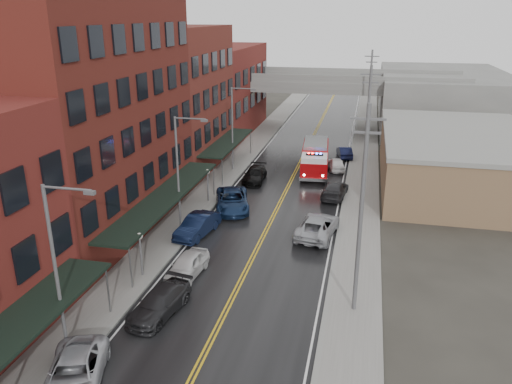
# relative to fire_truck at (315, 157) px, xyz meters

# --- Properties ---
(road) EXTENTS (11.00, 160.00, 0.02)m
(road) POSITION_rel_fire_truck_xyz_m (-2.03, -11.11, -1.69)
(road) COLOR black
(road) RESTS_ON ground
(sidewalk_left) EXTENTS (3.00, 160.00, 0.15)m
(sidewalk_left) POSITION_rel_fire_truck_xyz_m (-9.33, -11.11, -1.63)
(sidewalk_left) COLOR slate
(sidewalk_left) RESTS_ON ground
(sidewalk_right) EXTENTS (3.00, 160.00, 0.15)m
(sidewalk_right) POSITION_rel_fire_truck_xyz_m (5.27, -11.11, -1.63)
(sidewalk_right) COLOR slate
(sidewalk_right) RESTS_ON ground
(curb_left) EXTENTS (0.30, 160.00, 0.15)m
(curb_left) POSITION_rel_fire_truck_xyz_m (-7.68, -11.11, -1.63)
(curb_left) COLOR gray
(curb_left) RESTS_ON ground
(curb_right) EXTENTS (0.30, 160.00, 0.15)m
(curb_right) POSITION_rel_fire_truck_xyz_m (3.62, -11.11, -1.63)
(curb_right) COLOR gray
(curb_right) RESTS_ON ground
(brick_building_b) EXTENTS (9.00, 20.00, 18.00)m
(brick_building_b) POSITION_rel_fire_truck_xyz_m (-15.33, -18.11, 7.30)
(brick_building_b) COLOR #571817
(brick_building_b) RESTS_ON ground
(brick_building_c) EXTENTS (9.00, 15.00, 15.00)m
(brick_building_c) POSITION_rel_fire_truck_xyz_m (-15.33, -0.61, 5.80)
(brick_building_c) COLOR #5E251C
(brick_building_c) RESTS_ON ground
(brick_building_far) EXTENTS (9.00, 20.00, 12.00)m
(brick_building_far) POSITION_rel_fire_truck_xyz_m (-15.33, 16.89, 4.30)
(brick_building_far) COLOR maroon
(brick_building_far) RESTS_ON ground
(tan_building) EXTENTS (14.00, 22.00, 5.00)m
(tan_building) POSITION_rel_fire_truck_xyz_m (13.97, -1.11, 0.80)
(tan_building) COLOR brown
(tan_building) RESTS_ON ground
(right_far_block) EXTENTS (18.00, 30.00, 8.00)m
(right_far_block) POSITION_rel_fire_truck_xyz_m (15.97, 28.89, 2.30)
(right_far_block) COLOR slate
(right_far_block) RESTS_ON ground
(awning_1) EXTENTS (2.60, 18.00, 3.09)m
(awning_1) POSITION_rel_fire_truck_xyz_m (-9.53, -18.11, 1.29)
(awning_1) COLOR black
(awning_1) RESTS_ON ground
(awning_2) EXTENTS (2.60, 13.00, 3.09)m
(awning_2) POSITION_rel_fire_truck_xyz_m (-9.52, -0.61, 1.28)
(awning_2) COLOR black
(awning_2) RESTS_ON ground
(globe_lamp_1) EXTENTS (0.44, 0.44, 3.12)m
(globe_lamp_1) POSITION_rel_fire_truck_xyz_m (-8.43, -25.11, 0.61)
(globe_lamp_1) COLOR #59595B
(globe_lamp_1) RESTS_ON ground
(globe_lamp_2) EXTENTS (0.44, 0.44, 3.12)m
(globe_lamp_2) POSITION_rel_fire_truck_xyz_m (-8.43, -11.11, 0.61)
(globe_lamp_2) COLOR #59595B
(globe_lamp_2) RESTS_ON ground
(street_lamp_0) EXTENTS (2.64, 0.22, 9.00)m
(street_lamp_0) POSITION_rel_fire_truck_xyz_m (-8.58, -33.11, 3.48)
(street_lamp_0) COLOR #59595B
(street_lamp_0) RESTS_ON ground
(street_lamp_1) EXTENTS (2.64, 0.22, 9.00)m
(street_lamp_1) POSITION_rel_fire_truck_xyz_m (-8.58, -17.11, 3.48)
(street_lamp_1) COLOR #59595B
(street_lamp_1) RESTS_ON ground
(street_lamp_2) EXTENTS (2.64, 0.22, 9.00)m
(street_lamp_2) POSITION_rel_fire_truck_xyz_m (-8.58, -1.11, 3.48)
(street_lamp_2) COLOR #59595B
(street_lamp_2) RESTS_ON ground
(utility_pole_0) EXTENTS (1.80, 0.24, 12.00)m
(utility_pole_0) POSITION_rel_fire_truck_xyz_m (5.17, -26.11, 4.60)
(utility_pole_0) COLOR #59595B
(utility_pole_0) RESTS_ON ground
(utility_pole_1) EXTENTS (1.80, 0.24, 12.00)m
(utility_pole_1) POSITION_rel_fire_truck_xyz_m (5.17, -6.11, 4.60)
(utility_pole_1) COLOR #59595B
(utility_pole_1) RESTS_ON ground
(utility_pole_2) EXTENTS (1.80, 0.24, 12.00)m
(utility_pole_2) POSITION_rel_fire_truck_xyz_m (5.17, 13.89, 4.60)
(utility_pole_2) COLOR #59595B
(utility_pole_2) RESTS_ON ground
(overpass) EXTENTS (40.00, 10.00, 7.50)m
(overpass) POSITION_rel_fire_truck_xyz_m (-2.03, 20.89, 4.28)
(overpass) COLOR slate
(overpass) RESTS_ON ground
(fire_truck) EXTENTS (3.98, 8.79, 3.14)m
(fire_truck) POSITION_rel_fire_truck_xyz_m (0.00, 0.00, 0.00)
(fire_truck) COLOR #96060A
(fire_truck) RESTS_ON ground
(parked_car_left_2) EXTENTS (4.10, 5.86, 1.49)m
(parked_car_left_2) POSITION_rel_fire_truck_xyz_m (-7.03, -35.31, -0.96)
(parked_car_left_2) COLOR #AEB0B6
(parked_car_left_2) RESTS_ON ground
(parked_car_left_3) EXTENTS (2.79, 5.15, 1.42)m
(parked_car_left_3) POSITION_rel_fire_truck_xyz_m (-5.63, -28.84, -0.99)
(parked_car_left_3) COLOR black
(parked_car_left_3) RESTS_ON ground
(parked_car_left_4) EXTENTS (2.10, 4.45, 1.47)m
(parked_car_left_4) POSITION_rel_fire_truck_xyz_m (-5.63, -24.31, -0.97)
(parked_car_left_4) COLOR silver
(parked_car_left_4) RESTS_ON ground
(parked_car_left_5) EXTENTS (2.54, 5.11, 1.61)m
(parked_car_left_5) POSITION_rel_fire_truck_xyz_m (-7.03, -18.17, -0.90)
(parked_car_left_5) COLOR black
(parked_car_left_5) RESTS_ON ground
(parked_car_left_6) EXTENTS (4.38, 6.56, 1.67)m
(parked_car_left_6) POSITION_rel_fire_truck_xyz_m (-5.85, -12.31, -0.87)
(parked_car_left_6) COLOR #132649
(parked_car_left_6) RESTS_ON ground
(parked_car_left_7) EXTENTS (2.20, 4.99, 1.43)m
(parked_car_left_7) POSITION_rel_fire_truck_xyz_m (-5.63, -4.40, -0.99)
(parked_car_left_7) COLOR black
(parked_car_left_7) RESTS_ON ground
(parked_car_right_0) EXTENTS (3.41, 6.04, 1.59)m
(parked_car_right_0) POSITION_rel_fire_truck_xyz_m (1.99, -16.18, -0.91)
(parked_car_right_0) COLOR #A3A5AB
(parked_car_right_0) RESTS_ON ground
(parked_car_right_1) EXTENTS (2.55, 5.21, 1.46)m
(parked_car_right_1) POSITION_rel_fire_truck_xyz_m (2.67, -7.20, -0.97)
(parked_car_right_1) COLOR #262629
(parked_car_right_1) RESTS_ON ground
(parked_car_right_2) EXTENTS (2.43, 4.30, 1.38)m
(parked_car_right_2) POSITION_rel_fire_truck_xyz_m (2.18, 1.45, -1.01)
(parked_car_right_2) COLOR white
(parked_car_right_2) RESTS_ON ground
(parked_car_right_3) EXTENTS (2.22, 4.35, 1.37)m
(parked_car_right_3) POSITION_rel_fire_truck_xyz_m (2.80, 6.69, -1.02)
(parked_car_right_3) COLOR black
(parked_car_right_3) RESTS_ON ground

